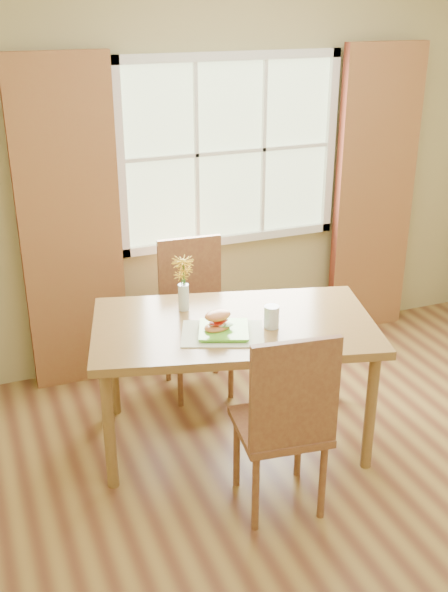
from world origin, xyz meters
name	(u,v)px	position (x,y,z in m)	size (l,w,h in m)	color
room	(379,261)	(0.00, 0.00, 1.35)	(4.24, 3.84, 2.74)	olive
window	(230,152)	(0.00, 1.87, 1.50)	(1.62, 0.06, 1.32)	beige
curtain_left	(70,230)	(-1.15, 1.78, 1.10)	(0.65, 0.08, 2.20)	maroon
curtain_right	(374,195)	(1.15, 1.78, 1.10)	(0.65, 0.08, 2.20)	maroon
dining_table	(234,335)	(-0.44, 0.72, 0.70)	(1.78, 1.28, 0.78)	brown
chair_near	(286,418)	(-0.45, 0.01, 0.58)	(0.49, 0.49, 1.06)	brown
chair_far	(194,308)	(-0.43, 1.43, 0.57)	(0.46, 0.46, 1.04)	brown
placemat	(223,334)	(-0.55, 0.62, 0.78)	(0.45, 0.33, 0.01)	#EBF0CB
plate	(224,331)	(-0.54, 0.62, 0.79)	(0.27, 0.27, 0.01)	#6CD535
croissant_sandwich	(218,321)	(-0.57, 0.63, 0.86)	(0.17, 0.13, 0.12)	#EA934F
water_glass	(271,317)	(-0.26, 0.60, 0.84)	(0.09, 0.09, 0.13)	silver
flower_vase	(183,277)	(-0.64, 1.00, 0.99)	(0.13, 0.13, 0.33)	silver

